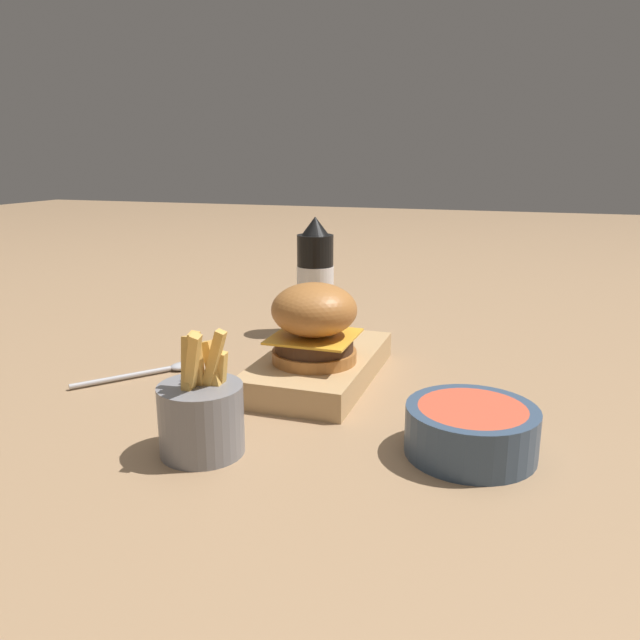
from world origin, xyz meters
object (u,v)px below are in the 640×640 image
at_px(fries_basket, 201,415).
at_px(spoon, 160,370).
at_px(burger, 314,323).
at_px(ketchup_bottle, 315,281).
at_px(side_bowl, 471,429).
at_px(serving_board, 320,367).

distance_m(fries_basket, spoon, 0.28).
bearing_deg(burger, fries_basket, -13.10).
distance_m(ketchup_bottle, side_bowl, 0.51).
bearing_deg(serving_board, spoon, -77.27).
xyz_separation_m(ketchup_bottle, fries_basket, (0.49, 0.04, -0.05)).
bearing_deg(fries_basket, side_bowl, 107.58).
height_order(burger, spoon, burger).
height_order(burger, ketchup_bottle, ketchup_bottle).
bearing_deg(side_bowl, serving_board, -126.66).
xyz_separation_m(fries_basket, spoon, (-0.20, -0.18, -0.04)).
height_order(fries_basket, side_bowl, fries_basket).
bearing_deg(fries_basket, ketchup_bottle, -175.67).
xyz_separation_m(serving_board, side_bowl, (0.17, 0.23, 0.01)).
relative_size(side_bowl, spoon, 0.93).
bearing_deg(spoon, fries_basket, -99.01).
bearing_deg(fries_basket, spoon, -138.11).
relative_size(burger, ketchup_bottle, 0.56).
bearing_deg(fries_basket, serving_board, 169.22).
distance_m(serving_board, ketchup_bottle, 0.26).
distance_m(serving_board, side_bowl, 0.28).
distance_m(burger, ketchup_bottle, 0.28).
xyz_separation_m(serving_board, ketchup_bottle, (-0.23, -0.09, 0.08)).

